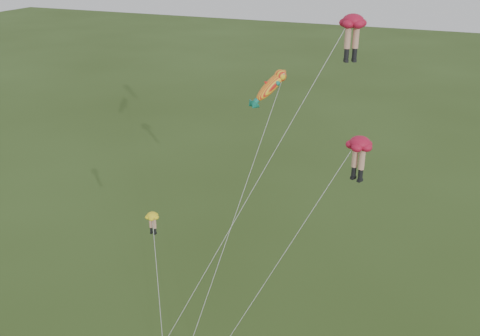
% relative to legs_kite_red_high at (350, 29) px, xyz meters
% --- Properties ---
extents(legs_kite_red_high, '(10.82, 9.98, 21.77)m').
position_rel_legs_kite_red_high_xyz_m(legs_kite_red_high, '(0.00, 0.00, 0.00)').
color(legs_kite_red_high, '#B01230').
rests_on(legs_kite_red_high, ground).
extents(legs_kite_red_mid, '(8.85, 5.57, 16.09)m').
position_rel_legs_kite_red_high_xyz_m(legs_kite_red_mid, '(1.83, -4.91, -5.60)').
color(legs_kite_red_mid, '#B01230').
rests_on(legs_kite_red_mid, ground).
extents(legs_kite_yellow, '(3.35, 4.70, 9.19)m').
position_rel_legs_kite_red_high_xyz_m(legs_kite_yellow, '(-10.89, -5.71, -12.48)').
color(legs_kite_yellow, yellow).
rests_on(legs_kite_yellow, ground).
extents(fish_kite, '(3.40, 12.04, 17.89)m').
position_rel_legs_kite_red_high_xyz_m(fish_kite, '(-5.35, 1.43, -4.39)').
color(fish_kite, yellow).
rests_on(fish_kite, ground).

